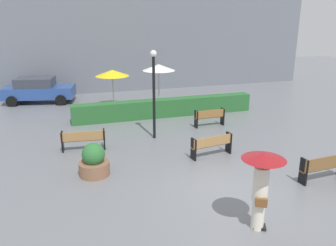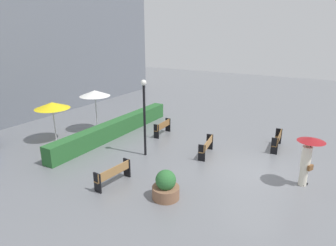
{
  "view_description": "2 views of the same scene",
  "coord_description": "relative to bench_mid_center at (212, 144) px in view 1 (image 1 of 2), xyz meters",
  "views": [
    {
      "loc": [
        -4.5,
        -8.46,
        5.17
      ],
      "look_at": [
        -0.64,
        3.91,
        1.08
      ],
      "focal_mm": 36.19,
      "sensor_mm": 36.0,
      "label": 1
    },
    {
      "loc": [
        -12.08,
        -2.64,
        6.07
      ],
      "look_at": [
        1.14,
        5.09,
        1.18
      ],
      "focal_mm": 31.22,
      "sensor_mm": 36.0,
      "label": 2
    }
  ],
  "objects": [
    {
      "name": "ground_plane",
      "position": [
        -0.71,
        -2.57,
        -0.51
      ],
      "size": [
        60.0,
        60.0,
        0.0
      ],
      "primitive_type": "plane",
      "color": "slate"
    },
    {
      "name": "bench_mid_center",
      "position": [
        0.0,
        0.0,
        0.0
      ],
      "size": [
        1.74,
        0.59,
        0.84
      ],
      "color": "#9E7242",
      "rests_on": "ground"
    },
    {
      "name": "bench_back_row",
      "position": [
        1.46,
        3.48,
        0.0
      ],
      "size": [
        1.56,
        0.38,
        0.85
      ],
      "color": "olive",
      "rests_on": "ground"
    },
    {
      "name": "bench_near_right",
      "position": [
        2.66,
        -2.93,
        0.01
      ],
      "size": [
        1.77,
        0.44,
        0.88
      ],
      "color": "brown",
      "rests_on": "ground"
    },
    {
      "name": "bench_far_left",
      "position": [
        -4.66,
        2.12,
        -0.02
      ],
      "size": [
        1.78,
        0.54,
        0.82
      ],
      "color": "#9E7242",
      "rests_on": "ground"
    },
    {
      "name": "pedestrian_with_umbrella",
      "position": [
        -0.84,
        -4.64,
        0.9
      ],
      "size": [
        1.06,
        1.06,
        2.11
      ],
      "color": "silver",
      "rests_on": "ground"
    },
    {
      "name": "planter_pot",
      "position": [
        -4.47,
        -0.25,
        -0.02
      ],
      "size": [
        1.04,
        1.04,
        1.14
      ],
      "color": "brown",
      "rests_on": "ground"
    },
    {
      "name": "lamp_post",
      "position": [
        -1.56,
        2.68,
        1.86
      ],
      "size": [
        0.28,
        0.28,
        3.85
      ],
      "color": "black",
      "rests_on": "ground"
    },
    {
      "name": "patio_umbrella_yellow",
      "position": [
        -2.52,
        8.21,
        1.59
      ],
      "size": [
        1.92,
        1.92,
        2.28
      ],
      "color": "silver",
      "rests_on": "ground"
    },
    {
      "name": "patio_umbrella_white",
      "position": [
        0.0,
        7.41,
        1.9
      ],
      "size": [
        1.85,
        1.85,
        2.59
      ],
      "color": "silver",
      "rests_on": "ground"
    },
    {
      "name": "hedge_strip",
      "position": [
        -0.1,
        5.83,
        -0.03
      ],
      "size": [
        9.83,
        0.7,
        0.95
      ],
      "primitive_type": "cube",
      "color": "#28602D",
      "rests_on": "ground"
    },
    {
      "name": "building_facade",
      "position": [
        -0.71,
        13.43,
        4.94
      ],
      "size": [
        28.0,
        1.2,
        10.9
      ],
      "primitive_type": "cube",
      "color": "slate",
      "rests_on": "ground"
    },
    {
      "name": "parked_car",
      "position": [
        -6.75,
        11.14,
        0.31
      ],
      "size": [
        4.46,
        2.61,
        1.57
      ],
      "color": "#28478C",
      "rests_on": "ground"
    }
  ]
}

